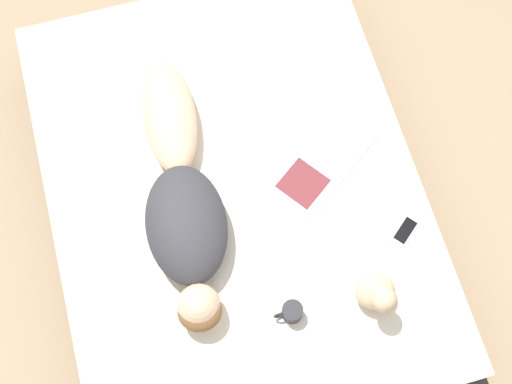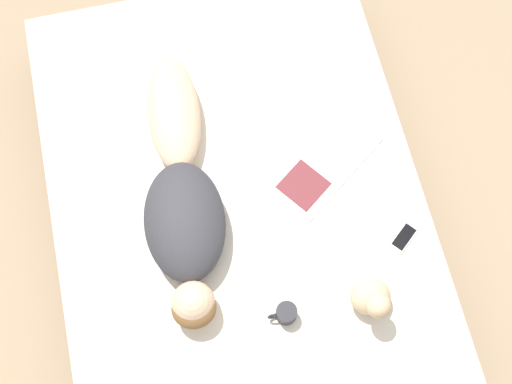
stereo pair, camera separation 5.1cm
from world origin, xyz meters
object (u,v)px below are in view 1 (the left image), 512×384
object	(u,v)px
person	(183,200)
open_magazine	(320,162)
coffee_mug	(292,312)
cell_phone	(405,231)

from	to	relation	value
person	open_magazine	distance (m)	0.66
open_magazine	person	bearing A→B (deg)	-32.48
person	open_magazine	world-z (taller)	person
person	coffee_mug	bearing A→B (deg)	123.99
coffee_mug	person	bearing A→B (deg)	-61.24
cell_phone	open_magazine	bearing A→B (deg)	-7.43
open_magazine	coffee_mug	world-z (taller)	coffee_mug
person	coffee_mug	world-z (taller)	person
person	cell_phone	size ratio (longest dim) A/B	8.46
person	open_magazine	xyz separation A→B (m)	(-0.65, -0.04, -0.09)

